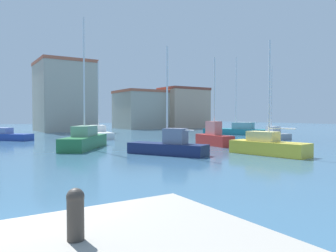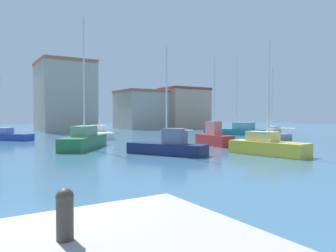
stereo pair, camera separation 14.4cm
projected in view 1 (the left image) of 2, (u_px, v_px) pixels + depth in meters
name	position (u px, v px, depth m)	size (l,w,h in m)	color
water	(159.00, 143.00, 30.69)	(160.00, 160.00, 0.00)	#38607F
mooring_bollard	(75.00, 212.00, 3.79)	(0.21, 0.21, 0.62)	#38332D
sailboat_yellow_far_left	(268.00, 146.00, 21.33)	(2.51, 5.40, 7.54)	gold
sailboat_teal_mid_harbor	(237.00, 130.00, 44.07)	(5.89, 9.03, 10.57)	#1E707A
sailboat_grey_distant_north	(271.00, 134.00, 36.16)	(2.67, 5.28, 8.12)	gray
sailboat_navy_near_pier	(169.00, 146.00, 21.39)	(3.90, 5.56, 7.19)	#19234C
sailboat_green_far_right	(85.00, 140.00, 25.40)	(5.46, 6.58, 10.26)	#28703D
sailboat_white_inner_mooring	(98.00, 133.00, 37.04)	(3.07, 7.00, 8.79)	white
sailboat_red_behind_lamppost	(214.00, 137.00, 28.00)	(1.72, 4.36, 7.65)	#B22823
motorboat_blue_outer_mooring	(6.00, 136.00, 33.90)	(4.83, 5.24, 1.31)	#233D93
warehouse_block	(64.00, 96.00, 53.87)	(8.50, 9.82, 11.58)	#B2A893
yacht_club	(148.00, 110.00, 65.40)	(12.39, 9.10, 7.56)	#B2A893
waterfront_apartments	(184.00, 108.00, 66.62)	(9.11, 6.84, 8.28)	tan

